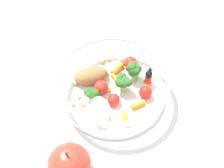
% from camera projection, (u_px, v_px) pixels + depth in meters
% --- Properties ---
extents(ground_plane, '(2.40, 2.40, 0.00)m').
position_uv_depth(ground_plane, '(113.00, 94.00, 0.64)').
color(ground_plane, white).
extents(food_container, '(0.23, 0.23, 0.07)m').
position_uv_depth(food_container, '(111.00, 86.00, 0.61)').
color(food_container, white).
rests_on(food_container, ground_plane).
extents(loose_apple, '(0.07, 0.07, 0.09)m').
position_uv_depth(loose_apple, '(69.00, 164.00, 0.50)').
color(loose_apple, '#BC3828').
rests_on(loose_apple, ground_plane).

